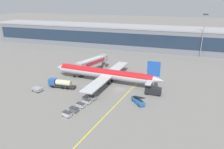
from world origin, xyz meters
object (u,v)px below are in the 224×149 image
(fuel_tanker, at_px, (60,83))
(lavatory_truck, at_px, (153,91))
(baggage_cart_0, at_px, (67,114))
(pushback_tug, at_px, (37,89))
(baggage_cart_1, at_px, (74,109))
(baggage_cart_3, at_px, (87,101))
(baggage_cart_2, at_px, (81,105))
(baggage_cart_4, at_px, (92,98))
(belt_loader, at_px, (138,101))
(main_airliner, at_px, (105,74))

(fuel_tanker, distance_m, lavatory_truck, 35.47)
(fuel_tanker, height_order, baggage_cart_0, fuel_tanker)
(pushback_tug, xyz_separation_m, baggage_cart_1, (20.54, -9.25, -0.07))
(baggage_cart_1, distance_m, baggage_cart_3, 6.40)
(fuel_tanker, relative_size, baggage_cart_2, 3.76)
(baggage_cart_0, height_order, baggage_cart_3, same)
(lavatory_truck, relative_size, baggage_cart_0, 2.00)
(fuel_tanker, bearing_deg, baggage_cart_1, -47.16)
(baggage_cart_4, bearing_deg, baggage_cart_3, -102.00)
(pushback_tug, distance_m, baggage_cart_2, 22.07)
(baggage_cart_0, distance_m, baggage_cart_3, 9.60)
(belt_loader, xyz_separation_m, baggage_cart_4, (-15.48, -2.29, -0.21))
(belt_loader, height_order, baggage_cart_2, belt_loader)
(belt_loader, height_order, baggage_cart_0, belt_loader)
(main_airliner, distance_m, baggage_cart_2, 23.02)
(belt_loader, xyz_separation_m, baggage_cart_3, (-16.15, -5.42, -0.21))
(fuel_tanker, distance_m, baggage_cart_1, 20.76)
(fuel_tanker, xyz_separation_m, baggage_cart_0, (13.44, -18.34, -0.96))
(lavatory_truck, relative_size, baggage_cart_4, 2.00)
(pushback_tug, xyz_separation_m, baggage_cart_0, (19.87, -12.38, -0.07))
(lavatory_truck, bearing_deg, baggage_cart_2, -139.81)
(main_airliner, distance_m, lavatory_truck, 21.27)
(pushback_tug, height_order, baggage_cart_0, baggage_cart_0)
(baggage_cart_2, relative_size, baggage_cart_3, 1.00)
(baggage_cart_1, bearing_deg, belt_loader, 33.75)
(main_airliner, height_order, belt_loader, main_airliner)
(baggage_cart_1, height_order, baggage_cart_3, same)
(lavatory_truck, height_order, baggage_cart_1, lavatory_truck)
(pushback_tug, distance_m, baggage_cart_4, 22.53)
(baggage_cart_0, bearing_deg, baggage_cart_3, 78.00)
(belt_loader, relative_size, lavatory_truck, 1.03)
(belt_loader, height_order, baggage_cart_1, belt_loader)
(baggage_cart_3, bearing_deg, main_airliner, 92.02)
(baggage_cart_0, height_order, baggage_cart_4, same)
(lavatory_truck, xyz_separation_m, baggage_cart_4, (-19.00, -10.92, -0.64))
(main_airliner, distance_m, baggage_cart_1, 26.13)
(lavatory_truck, xyz_separation_m, baggage_cart_3, (-19.67, -14.05, -0.64))
(main_airliner, xyz_separation_m, baggage_cart_3, (0.69, -19.68, -3.06))
(fuel_tanker, distance_m, baggage_cart_2, 19.10)
(baggage_cart_4, bearing_deg, belt_loader, 8.41)
(fuel_tanker, relative_size, pushback_tug, 2.57)
(belt_loader, relative_size, baggage_cart_0, 2.07)
(fuel_tanker, relative_size, baggage_cart_3, 3.76)
(main_airliner, distance_m, fuel_tanker, 18.36)
(belt_loader, distance_m, baggage_cart_0, 23.42)
(baggage_cart_1, height_order, baggage_cart_4, same)
(baggage_cart_4, bearing_deg, baggage_cart_0, -102.00)
(baggage_cart_3, xyz_separation_m, baggage_cart_4, (0.67, 3.13, 0.00))
(lavatory_truck, relative_size, baggage_cart_1, 2.00)
(baggage_cart_0, bearing_deg, pushback_tug, 148.08)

